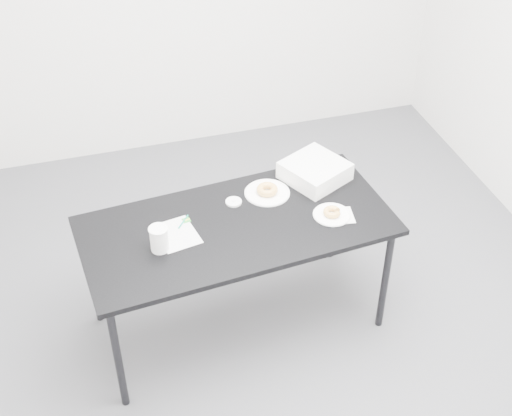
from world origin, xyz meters
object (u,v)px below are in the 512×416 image
object	(u,v)px
plate_near	(332,215)
coffee_cup	(159,239)
pen	(183,222)
donut_near	(332,212)
table	(237,232)
scorecard	(177,234)
bakery_box	(315,171)
plate_far	(267,193)
donut_far	(267,190)

from	to	relation	value
plate_near	coffee_cup	xyz separation A→B (m)	(-0.94, -0.01, 0.07)
pen	donut_near	distance (m)	0.80
table	scorecard	xyz separation A→B (m)	(-0.33, 0.01, 0.06)
donut_near	bakery_box	bearing A→B (deg)	85.50
plate_far	coffee_cup	xyz separation A→B (m)	(-0.67, -0.30, 0.07)
donut_far	coffee_cup	world-z (taller)	coffee_cup
plate_far	coffee_cup	distance (m)	0.73
plate_near	donut_near	distance (m)	0.02
scorecard	donut_far	bearing A→B (deg)	9.70
scorecard	donut_near	size ratio (longest dim) A/B	2.61
donut_far	bakery_box	bearing A→B (deg)	11.01
donut_far	table	bearing A→B (deg)	-138.08
plate_near	bakery_box	bearing A→B (deg)	85.50
scorecard	coffee_cup	size ratio (longest dim) A/B	1.79
pen	coffee_cup	bearing A→B (deg)	175.02
pen	donut_far	world-z (taller)	donut_far
plate_near	donut_near	size ratio (longest dim) A/B	2.13
plate_far	scorecard	bearing A→B (deg)	-159.82
table	plate_far	size ratio (longest dim) A/B	6.73
coffee_cup	plate_far	bearing A→B (deg)	24.19
donut_far	bakery_box	size ratio (longest dim) A/B	0.38
table	pen	distance (m)	0.29
table	donut_near	bearing A→B (deg)	-13.87
donut_near	donut_far	world-z (taller)	donut_far
coffee_cup	donut_far	bearing A→B (deg)	24.19
donut_near	bakery_box	xyz separation A→B (m)	(0.03, 0.35, 0.03)
donut_far	plate_far	bearing A→B (deg)	-90.00
plate_near	plate_far	size ratio (longest dim) A/B	0.80
table	plate_near	world-z (taller)	plate_near
plate_near	scorecard	bearing A→B (deg)	174.32
table	scorecard	distance (m)	0.33
pen	bakery_box	world-z (taller)	bakery_box
donut_near	plate_near	bearing A→B (deg)	0.00
plate_near	donut_near	xyz separation A→B (m)	(0.00, 0.00, 0.02)
plate_far	bakery_box	size ratio (longest dim) A/B	0.81
scorecard	plate_far	size ratio (longest dim) A/B	0.98
scorecard	bakery_box	xyz separation A→B (m)	(0.87, 0.27, 0.05)
scorecard	donut_far	world-z (taller)	donut_far
plate_far	donut_far	world-z (taller)	donut_far
donut_near	pen	bearing A→B (deg)	167.90
scorecard	table	bearing A→B (deg)	-11.37
donut_near	coffee_cup	distance (m)	0.94
pen	plate_near	size ratio (longest dim) A/B	0.57
bakery_box	coffee_cup	bearing A→B (deg)	173.91
donut_near	donut_far	size ratio (longest dim) A/B	0.80
plate_far	coffee_cup	world-z (taller)	coffee_cup
plate_near	table	bearing A→B (deg)	171.31
plate_near	donut_far	size ratio (longest dim) A/B	1.71
donut_near	coffee_cup	size ratio (longest dim) A/B	0.68
scorecard	donut_near	world-z (taller)	donut_near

